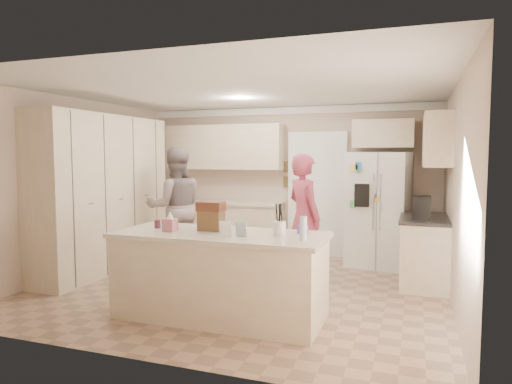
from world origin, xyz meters
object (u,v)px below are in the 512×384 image
(utensil_crock, at_px, (279,228))
(tissue_box, at_px, (170,225))
(teen_boy, at_px, (175,207))
(refrigerator, at_px, (378,210))
(dollhouse_body, at_px, (211,221))
(island_base, at_px, (220,277))
(teen_girl, at_px, (304,217))
(coffee_maker, at_px, (422,207))

(utensil_crock, bearing_deg, tissue_box, -172.87)
(tissue_box, bearing_deg, utensil_crock, 7.13)
(utensil_crock, relative_size, tissue_box, 1.07)
(tissue_box, xyz_separation_m, teen_boy, (-1.05, 1.98, -0.05))
(refrigerator, height_order, teen_boy, teen_boy)
(dollhouse_body, bearing_deg, refrigerator, 60.85)
(refrigerator, distance_m, island_base, 3.28)
(refrigerator, bearing_deg, island_base, -107.19)
(refrigerator, relative_size, teen_boy, 0.96)
(dollhouse_body, relative_size, teen_boy, 0.14)
(teen_girl, bearing_deg, utensil_crock, 139.73)
(coffee_maker, distance_m, island_base, 2.87)
(coffee_maker, relative_size, tissue_box, 2.14)
(refrigerator, xyz_separation_m, island_base, (-1.42, -2.92, -0.46))
(utensil_crock, distance_m, tissue_box, 1.21)
(coffee_maker, height_order, utensil_crock, coffee_maker)
(coffee_maker, xyz_separation_m, teen_girl, (-1.54, -0.15, -0.18))
(refrigerator, xyz_separation_m, teen_boy, (-3.02, -1.04, 0.04))
(refrigerator, height_order, coffee_maker, refrigerator)
(coffee_maker, bearing_deg, tissue_box, -142.43)
(refrigerator, distance_m, utensil_crock, 2.98)
(island_base, relative_size, teen_boy, 1.17)
(refrigerator, bearing_deg, teen_girl, -119.32)
(tissue_box, xyz_separation_m, teen_girl, (1.06, 1.85, -0.11))
(teen_girl, bearing_deg, teen_boy, 41.47)
(island_base, xyz_separation_m, dollhouse_body, (-0.15, 0.10, 0.60))
(coffee_maker, bearing_deg, island_base, -137.17)
(refrigerator, bearing_deg, tissue_box, -114.36)
(refrigerator, xyz_separation_m, teen_girl, (-0.92, -1.17, -0.01))
(teen_boy, bearing_deg, teen_girl, 140.43)
(coffee_maker, height_order, dollhouse_body, coffee_maker)
(island_base, relative_size, tissue_box, 15.71)
(coffee_maker, relative_size, utensil_crock, 2.00)
(coffee_maker, relative_size, dollhouse_body, 1.15)
(island_base, xyz_separation_m, tissue_box, (-0.55, -0.10, 0.56))
(island_base, distance_m, teen_boy, 2.52)
(tissue_box, bearing_deg, refrigerator, 56.84)
(coffee_maker, bearing_deg, refrigerator, 121.45)
(tissue_box, bearing_deg, teen_boy, 117.94)
(utensil_crock, bearing_deg, teen_girl, 94.84)
(refrigerator, relative_size, dollhouse_body, 6.92)
(tissue_box, bearing_deg, coffee_maker, 37.57)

